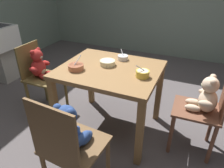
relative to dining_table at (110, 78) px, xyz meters
The scene contains 9 objects.
ground_plane 0.65m from the dining_table, ahead, with size 5.20×5.20×0.04m.
dining_table is the anchor object (origin of this frame).
teddy_chair_near_right 0.92m from the dining_table, ahead, with size 0.43×0.38×0.95m.
teddy_chair_near_front 0.84m from the dining_table, 85.60° to the right, with size 0.45×0.44×0.92m.
teddy_chair_near_left 0.91m from the dining_table, behind, with size 0.39×0.38×0.85m.
porridge_bowl_cream_center 0.15m from the dining_table, 134.62° to the left, with size 0.16×0.16×0.05m.
porridge_bowl_white_far_center 0.28m from the dining_table, 80.96° to the left, with size 0.11×0.11×0.10m.
porridge_bowl_yellow_near_right 0.38m from the dining_table, ahead, with size 0.12×0.12×0.12m.
porridge_bowl_terracotta_near_left 0.36m from the dining_table, 148.89° to the right, with size 0.15×0.16×0.13m.
Camera 1 is at (0.77, -1.70, 1.60)m, focal length 33.32 mm.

